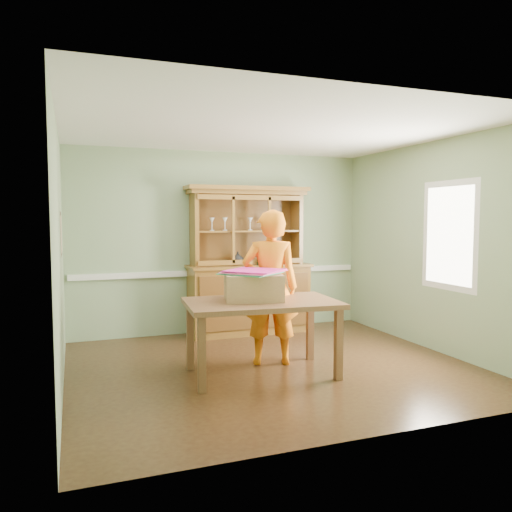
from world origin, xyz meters
name	(u,v)px	position (x,y,z in m)	size (l,w,h in m)	color
floor	(272,367)	(0.00, 0.00, 0.00)	(4.50, 4.50, 0.00)	#442D16
ceiling	(272,129)	(0.00, 0.00, 2.70)	(4.50, 4.50, 0.00)	white
wall_back	(222,242)	(0.00, 2.00, 1.35)	(4.50, 4.50, 0.00)	gray
wall_left	(59,255)	(-2.25, 0.00, 1.35)	(4.00, 4.00, 0.00)	gray
wall_right	(433,246)	(2.25, 0.00, 1.35)	(4.00, 4.00, 0.00)	gray
wall_front	(371,266)	(0.00, -2.00, 1.35)	(4.50, 4.50, 0.00)	gray
chair_rail	(223,272)	(0.00, 1.98, 0.90)	(4.41, 0.05, 0.08)	white
framed_map	(62,234)	(-2.23, 0.30, 1.55)	(0.03, 0.60, 0.46)	#312313
window_panel	(449,235)	(2.23, -0.30, 1.50)	(0.03, 0.96, 1.36)	white
china_hutch	(248,282)	(0.33, 1.75, 0.77)	(1.86, 0.61, 2.18)	brown
dining_table	(262,309)	(-0.21, -0.22, 0.72)	(1.71, 1.11, 0.82)	brown
cardboard_box	(253,287)	(-0.28, -0.14, 0.96)	(0.62, 0.49, 0.29)	#A88556
kite_stack	(252,272)	(-0.28, -0.13, 1.13)	(0.77, 0.77, 0.04)	#3CCE6E
person	(270,287)	(0.03, 0.13, 0.91)	(0.66, 0.43, 1.81)	orange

